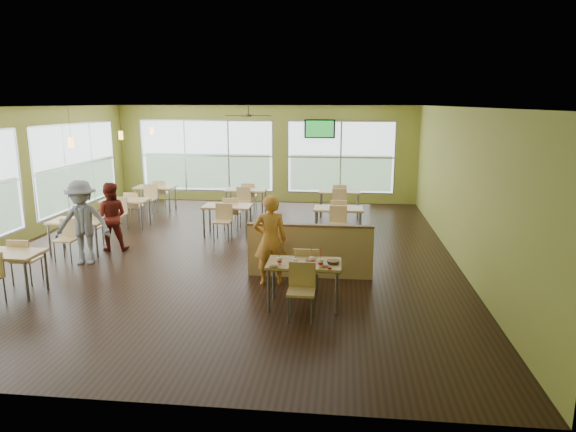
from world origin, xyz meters
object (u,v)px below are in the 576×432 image
Objects in this scene: food_basket at (333,262)px; man_plaid at (270,240)px; half_wall_divider at (310,251)px; main_table at (304,269)px.

man_plaid is at bearing 139.82° from food_basket.
half_wall_divider is 1.43× the size of man_plaid.
food_basket is at bearing 125.52° from man_plaid.
man_plaid reaches higher than food_basket.
main_table is 0.90× the size of man_plaid.
food_basket is (1.17, -0.99, -0.06)m from man_plaid.
main_table is 7.04× the size of food_basket.
main_table is 0.50m from food_basket.
man_plaid is at bearing -145.82° from half_wall_divider.
main_table is at bearing -90.00° from half_wall_divider.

